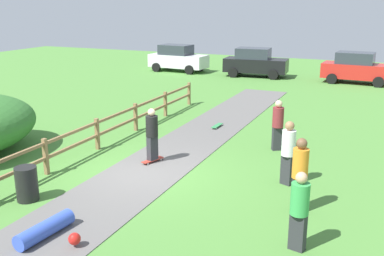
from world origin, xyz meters
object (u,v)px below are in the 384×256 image
(bystander_maroon, at_px, (278,123))
(parked_car_white, at_px, (178,58))
(parked_car_black, at_px, (255,62))
(trash_bin, at_px, (27,184))
(skateboard_loose, at_px, (217,126))
(skater_fallen, at_px, (48,230))
(bystander_white, at_px, (288,150))
(skater_riding, at_px, (152,133))
(parked_car_red, at_px, (357,68))
(bystander_orange, at_px, (300,171))
(bystander_green, at_px, (299,208))

(bystander_maroon, bearing_deg, parked_car_white, 126.15)
(parked_car_black, bearing_deg, trash_bin, -89.32)
(trash_bin, distance_m, skateboard_loose, 8.70)
(skater_fallen, relative_size, skateboard_loose, 1.84)
(skater_fallen, height_order, bystander_white, bystander_white)
(parked_car_white, bearing_deg, bystander_maroon, -53.85)
(trash_bin, height_order, skateboard_loose, trash_bin)
(skateboard_loose, bearing_deg, bystander_maroon, -32.43)
(skateboard_loose, height_order, bystander_maroon, bystander_maroon)
(skater_riding, distance_m, bystander_maroon, 4.36)
(parked_car_white, bearing_deg, skater_riding, -66.78)
(parked_car_red, bearing_deg, parked_car_white, -180.00)
(skater_riding, bearing_deg, parked_car_black, 95.91)
(parked_car_red, bearing_deg, skater_riding, -104.65)
(bystander_orange, distance_m, parked_car_white, 23.14)
(skater_fallen, relative_size, bystander_orange, 0.80)
(skateboard_loose, height_order, bystander_green, bystander_green)
(bystander_green, bearing_deg, trash_bin, -176.75)
(bystander_orange, height_order, bystander_maroon, bystander_orange)
(bystander_green, xyz_separation_m, bystander_maroon, (-1.94, 6.24, 0.03))
(skateboard_loose, distance_m, parked_car_white, 15.47)
(parked_car_black, bearing_deg, skater_fallen, -84.85)
(trash_bin, xyz_separation_m, parked_car_black, (-0.26, 21.62, 0.51))
(bystander_orange, relative_size, bystander_maroon, 1.06)
(skater_fallen, distance_m, bystander_green, 5.35)
(bystander_orange, distance_m, parked_car_red, 19.44)
(skater_fallen, height_order, bystander_maroon, bystander_maroon)
(skater_riding, height_order, bystander_white, bystander_white)
(skater_riding, xyz_separation_m, parked_car_white, (-7.66, 17.85, -0.03))
(bystander_orange, relative_size, parked_car_black, 0.43)
(bystander_white, xyz_separation_m, parked_car_black, (-6.13, 17.87, -0.05))
(trash_bin, bearing_deg, bystander_white, 32.56)
(skater_riding, bearing_deg, bystander_white, -0.38)
(skater_riding, xyz_separation_m, skateboard_loose, (0.41, 4.68, -0.90))
(skateboard_loose, xyz_separation_m, parked_car_red, (4.25, 13.17, 0.87))
(bystander_white, distance_m, parked_car_white, 21.50)
(bystander_green, bearing_deg, parked_car_black, 108.45)
(bystander_maroon, bearing_deg, bystander_green, -72.75)
(skater_riding, bearing_deg, bystander_maroon, 40.80)
(skateboard_loose, distance_m, bystander_green, 9.44)
(bystander_orange, relative_size, bystander_white, 1.02)
(trash_bin, height_order, bystander_maroon, bystander_maroon)
(bystander_white, xyz_separation_m, bystander_maroon, (-0.98, 2.88, -0.05))
(trash_bin, height_order, skater_riding, skater_riding)
(skateboard_loose, relative_size, parked_car_black, 0.19)
(bystander_white, relative_size, parked_car_black, 0.42)
(skater_fallen, bearing_deg, parked_car_black, 95.15)
(skater_fallen, bearing_deg, skater_riding, 92.51)
(parked_car_white, bearing_deg, skater_fallen, -71.06)
(trash_bin, relative_size, skateboard_loose, 1.12)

